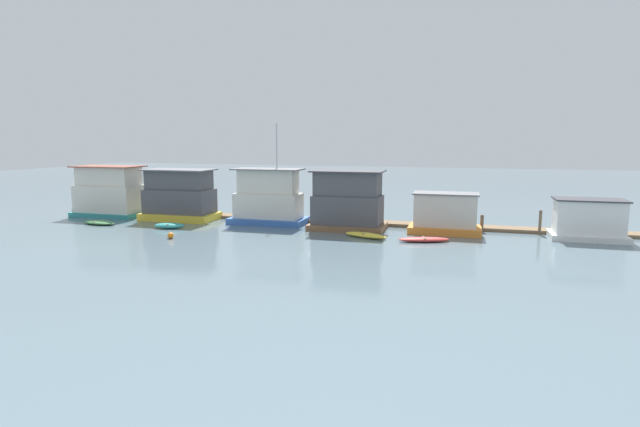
{
  "coord_description": "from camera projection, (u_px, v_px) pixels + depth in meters",
  "views": [
    {
      "loc": [
        12.38,
        -43.77,
        8.11
      ],
      "look_at": [
        0.0,
        -1.0,
        1.4
      ],
      "focal_mm": 28.0,
      "sensor_mm": 36.0,
      "label": 1
    }
  ],
  "objects": [
    {
      "name": "houseboat_blue",
      "position": [
        268.0,
        200.0,
        47.79
      ],
      "size": [
        7.29,
        3.7,
        9.5
      ],
      "color": "#3866B7",
      "rests_on": "ground_plane"
    },
    {
      "name": "ground_plane",
      "position": [
        323.0,
        227.0,
        46.18
      ],
      "size": [
        200.0,
        200.0,
        0.0
      ],
      "primitive_type": "plane",
      "color": "slate"
    },
    {
      "name": "mooring_post_near_left",
      "position": [
        482.0,
        223.0,
        43.55
      ],
      "size": [
        0.29,
        0.29,
        1.51
      ],
      "primitive_type": "cylinder",
      "color": "brown",
      "rests_on": "ground_plane"
    },
    {
      "name": "mooring_post_near_right",
      "position": [
        591.0,
        225.0,
        41.15
      ],
      "size": [
        0.26,
        0.26,
        2.1
      ],
      "primitive_type": "cylinder",
      "color": "#846B4C",
      "rests_on": "ground_plane"
    },
    {
      "name": "dinghy_red",
      "position": [
        424.0,
        239.0,
        39.45
      ],
      "size": [
        4.16,
        2.15,
        0.39
      ],
      "color": "red",
      "rests_on": "ground_plane"
    },
    {
      "name": "dinghy_yellow",
      "position": [
        366.0,
        235.0,
        41.16
      ],
      "size": [
        3.97,
        2.28,
        0.42
      ],
      "color": "yellow",
      "rests_on": "ground_plane"
    },
    {
      "name": "houseboat_teal",
      "position": [
        110.0,
        193.0,
        52.53
      ],
      "size": [
        7.31,
        4.13,
        5.28
      ],
      "color": "teal",
      "rests_on": "ground_plane"
    },
    {
      "name": "buoy_orange",
      "position": [
        171.0,
        236.0,
        40.73
      ],
      "size": [
        0.51,
        0.51,
        0.51
      ],
      "primitive_type": "sphere",
      "color": "orange",
      "rests_on": "ground_plane"
    },
    {
      "name": "houseboat_white",
      "position": [
        588.0,
        220.0,
        40.23
      ],
      "size": [
        5.73,
        3.37,
        3.31
      ],
      "color": "white",
      "rests_on": "ground_plane"
    },
    {
      "name": "houseboat_brown",
      "position": [
        348.0,
        202.0,
        44.66
      ],
      "size": [
        6.72,
        4.05,
        5.3
      ],
      "color": "brown",
      "rests_on": "ground_plane"
    },
    {
      "name": "dock_walkway",
      "position": [
        330.0,
        221.0,
        48.67
      ],
      "size": [
        59.6,
        1.95,
        0.3
      ],
      "primitive_type": "cube",
      "color": "brown",
      "rests_on": "ground_plane"
    },
    {
      "name": "mooring_post_far_right",
      "position": [
        540.0,
        223.0,
        42.22
      ],
      "size": [
        0.24,
        0.24,
        2.11
      ],
      "primitive_type": "cylinder",
      "color": "brown",
      "rests_on": "ground_plane"
    },
    {
      "name": "dinghy_green",
      "position": [
        99.0,
        222.0,
        47.55
      ],
      "size": [
        3.81,
        1.95,
        0.37
      ],
      "color": "#47844C",
      "rests_on": "ground_plane"
    },
    {
      "name": "houseboat_orange",
      "position": [
        445.0,
        214.0,
        42.97
      ],
      "size": [
        6.09,
        3.34,
        3.51
      ],
      "color": "orange",
      "rests_on": "ground_plane"
    },
    {
      "name": "houseboat_yellow",
      "position": [
        180.0,
        197.0,
        50.02
      ],
      "size": [
        7.4,
        3.96,
        5.09
      ],
      "color": "gold",
      "rests_on": "ground_plane"
    },
    {
      "name": "dinghy_teal",
      "position": [
        170.0,
        226.0,
        45.32
      ],
      "size": [
        2.96,
        1.72,
        0.52
      ],
      "color": "teal",
      "rests_on": "ground_plane"
    }
  ]
}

